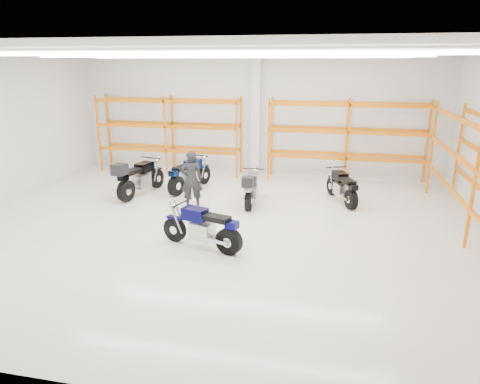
% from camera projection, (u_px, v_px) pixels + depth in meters
% --- Properties ---
extents(ground, '(14.00, 14.00, 0.00)m').
position_uv_depth(ground, '(218.00, 228.00, 11.41)').
color(ground, silver).
rests_on(ground, ground).
extents(room_shell, '(14.02, 12.02, 4.51)m').
position_uv_depth(room_shell, '(216.00, 103.00, 10.47)').
color(room_shell, white).
rests_on(room_shell, ground).
extents(motorcycle_main, '(2.12, 0.95, 1.07)m').
position_uv_depth(motorcycle_main, '(204.00, 229.00, 10.02)').
color(motorcycle_main, black).
rests_on(motorcycle_main, ground).
extents(motorcycle_back_a, '(0.96, 2.43, 1.26)m').
position_uv_depth(motorcycle_back_a, '(138.00, 178.00, 13.93)').
color(motorcycle_back_a, black).
rests_on(motorcycle_back_a, ground).
extents(motorcycle_back_b, '(1.02, 2.23, 1.13)m').
position_uv_depth(motorcycle_back_b, '(189.00, 175.00, 14.57)').
color(motorcycle_back_b, black).
rests_on(motorcycle_back_b, ground).
extents(motorcycle_back_c, '(0.67, 2.12, 1.09)m').
position_uv_depth(motorcycle_back_c, '(251.00, 189.00, 13.10)').
color(motorcycle_back_c, black).
rests_on(motorcycle_back_c, ground).
extents(motorcycle_back_d, '(1.00, 1.97, 1.02)m').
position_uv_depth(motorcycle_back_d, '(342.00, 188.00, 13.31)').
color(motorcycle_back_d, black).
rests_on(motorcycle_back_d, ground).
extents(standing_man, '(0.75, 0.64, 1.76)m').
position_uv_depth(standing_man, '(191.00, 180.00, 12.71)').
color(standing_man, black).
rests_on(standing_man, ground).
extents(structural_column, '(0.32, 0.32, 4.50)m').
position_uv_depth(structural_column, '(256.00, 117.00, 16.19)').
color(structural_column, white).
rests_on(structural_column, ground).
extents(pallet_racking_back_left, '(5.67, 0.87, 3.00)m').
position_uv_depth(pallet_racking_back_left, '(169.00, 127.00, 16.68)').
color(pallet_racking_back_left, orange).
rests_on(pallet_racking_back_left, ground).
extents(pallet_racking_back_right, '(5.67, 0.87, 3.00)m').
position_uv_depth(pallet_racking_back_right, '(348.00, 133.00, 15.34)').
color(pallet_racking_back_right, orange).
rests_on(pallet_racking_back_right, ground).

